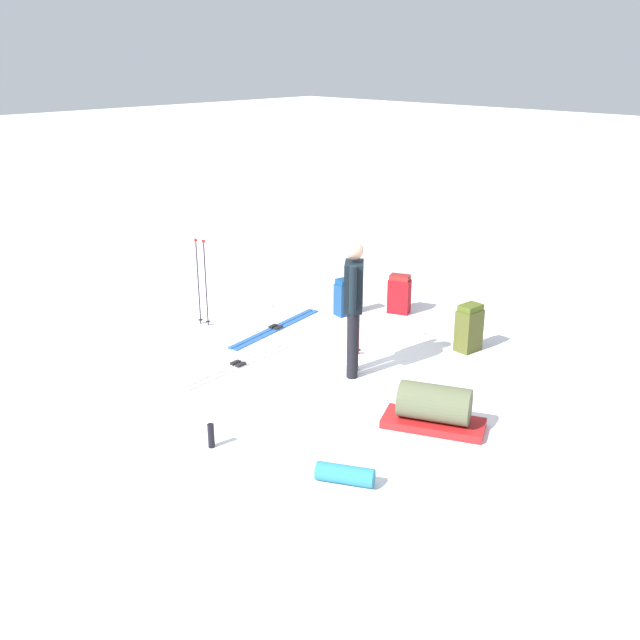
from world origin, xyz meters
TOP-DOWN VIEW (x-y plane):
  - ground_plane at (0.00, 0.00)m, footprint 80.00×80.00m
  - skier_standing at (-0.32, -0.25)m, footprint 0.39×0.46m
  - ski_pair_near at (0.88, 0.60)m, footprint 0.29×1.78m
  - ski_pair_far at (1.50, -0.62)m, footprint 0.47×1.91m
  - backpack_large_dark at (-0.93, -1.90)m, footprint 0.26×0.35m
  - backpack_bright at (0.65, -2.42)m, footprint 0.38×0.31m
  - backpack_small_spare at (1.19, -1.81)m, footprint 0.27×0.40m
  - ski_poles_planted_near at (2.39, -0.02)m, footprint 0.20×0.11m
  - ski_poles_planted_far at (0.07, -0.75)m, footprint 0.16×0.10m
  - gear_sled at (-1.85, 0.16)m, footprint 1.17×0.86m
  - sleeping_mat_rolled at (-1.89, 1.61)m, footprint 0.57×0.42m
  - thermos_bottle at (-0.48, 2.08)m, footprint 0.07×0.07m

SIDE VIEW (x-z plane):
  - ground_plane at x=0.00m, z-range 0.00..0.00m
  - ski_pair_far at x=1.50m, z-range -0.01..0.04m
  - ski_pair_near at x=0.88m, z-range -0.01..0.04m
  - sleeping_mat_rolled at x=-1.89m, z-range 0.00..0.18m
  - thermos_bottle at x=-0.48m, z-range 0.00..0.26m
  - gear_sled at x=-1.85m, z-range -0.02..0.47m
  - backpack_small_spare at x=1.19m, z-range -0.01..0.57m
  - backpack_bright at x=0.65m, z-range -0.01..0.60m
  - backpack_large_dark at x=-0.93m, z-range -0.01..0.64m
  - ski_poles_planted_far at x=0.07m, z-range 0.07..1.36m
  - ski_poles_planted_near at x=2.39m, z-range 0.07..1.37m
  - skier_standing at x=-0.32m, z-range 0.10..1.80m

